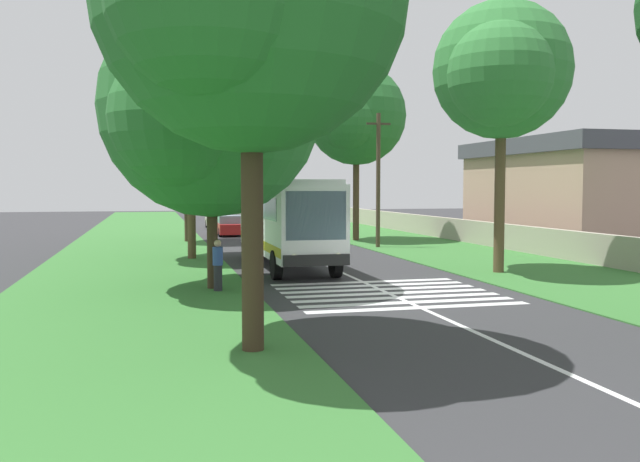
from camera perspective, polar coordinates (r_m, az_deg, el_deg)
ground at (r=22.69m, az=5.39°, el=-5.06°), size 160.00×160.00×0.00m
grass_verge_left at (r=36.32m, az=-15.11°, el=-1.85°), size 120.00×8.00×0.04m
grass_verge_right at (r=39.55m, az=9.39°, el=-1.32°), size 120.00×8.00×0.04m
centre_line at (r=37.07m, az=-2.33°, el=-1.64°), size 110.00×0.16×0.01m
coach_bus at (r=29.37m, az=-2.87°, el=1.15°), size 11.16×2.62×3.73m
zebra_crossing at (r=22.30m, az=5.75°, el=-5.22°), size 5.85×6.80×0.01m
trailing_car_0 at (r=48.90m, az=-7.61°, el=0.41°), size 4.30×1.78×1.43m
trailing_car_1 at (r=57.43m, az=-8.59°, el=0.88°), size 4.30×1.78×1.43m
trailing_car_2 at (r=65.76m, az=-5.67°, el=1.26°), size 4.30×1.78×1.43m
trailing_minibus_0 at (r=74.36m, az=-6.85°, el=2.21°), size 6.00×2.14×2.53m
roadside_tree_left_0 at (r=33.15m, az=-11.15°, el=9.50°), size 7.72×6.63×10.29m
roadside_tree_left_1 at (r=14.86m, az=-6.45°, el=18.19°), size 7.73×6.46×10.55m
roadside_tree_left_2 at (r=43.66m, az=-11.38°, el=9.11°), size 6.54×5.25×10.33m
roadside_tree_left_3 at (r=23.33m, az=-9.53°, el=9.83°), size 8.49×7.39×9.78m
roadside_tree_right_0 at (r=28.31m, az=14.68°, el=12.60°), size 6.79×5.52×10.76m
roadside_tree_right_1 at (r=83.20m, az=-4.62°, el=5.40°), size 6.27×5.19×8.66m
roadside_tree_right_2 at (r=43.95m, az=2.88°, el=9.51°), size 7.15×6.38×11.19m
utility_pole at (r=38.76m, az=4.91°, el=4.46°), size 0.24×1.40×7.58m
roadside_wall at (r=45.43m, az=10.84°, el=0.21°), size 70.00×0.40×1.38m
roadside_building at (r=45.09m, az=20.24°, el=3.22°), size 14.28×8.44×6.40m
pedestrian at (r=22.61m, az=-8.56°, el=-2.80°), size 0.34×0.34×1.69m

